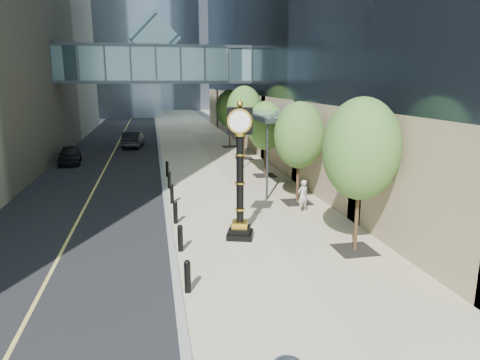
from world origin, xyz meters
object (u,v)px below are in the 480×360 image
street_clock (240,181)px  car_far (133,139)px  pedestrian (303,196)px  car_near (70,155)px

street_clock → car_far: (-5.08, 25.77, -1.62)m
pedestrian → car_near: size_ratio=0.40×
street_clock → car_far: size_ratio=1.18×
street_clock → pedestrian: (3.59, 2.75, -1.54)m
street_clock → car_near: 20.49m
street_clock → car_far: bearing=118.1°
pedestrian → car_far: (-8.68, 23.02, -0.08)m
car_near → car_far: bearing=53.6°
street_clock → car_near: street_clock is taller
pedestrian → street_clock: bearing=17.5°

